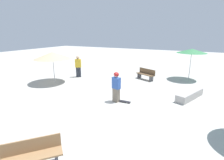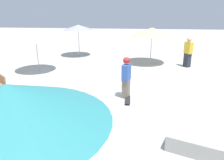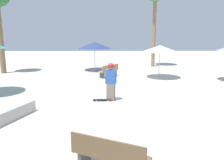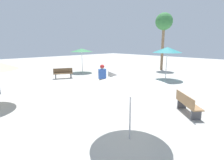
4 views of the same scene
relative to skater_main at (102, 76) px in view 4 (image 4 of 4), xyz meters
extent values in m
plane|color=#B2AFA8|center=(0.29, 0.04, -0.89)|extent=(60.00, 60.00, 0.00)
cube|color=#726656|center=(0.00, 0.00, -0.52)|extent=(0.33, 0.40, 0.74)
cube|color=#2D519E|center=(0.00, 0.00, 0.16)|extent=(0.36, 0.49, 0.61)
sphere|color=tan|center=(0.00, 0.00, 0.59)|extent=(0.24, 0.24, 0.24)
sphere|color=maroon|center=(0.00, 0.00, 0.62)|extent=(0.27, 0.27, 0.27)
cube|color=black|center=(-0.09, 0.38, -0.83)|extent=(0.22, 0.81, 0.02)
cylinder|color=silver|center=(-0.18, 0.63, -0.86)|extent=(0.03, 0.05, 0.05)
cylinder|color=silver|center=(-0.01, 0.63, -0.86)|extent=(0.03, 0.05, 0.05)
cylinder|color=silver|center=(-0.17, 0.13, -0.86)|extent=(0.03, 0.05, 0.05)
cylinder|color=silver|center=(0.00, 0.14, -0.86)|extent=(0.03, 0.05, 0.05)
cube|color=#A8A39E|center=(-2.29, 3.50, -0.68)|extent=(2.34, 1.33, 0.42)
cube|color=#47474C|center=(-4.87, 0.62, -0.69)|extent=(0.39, 0.24, 0.40)
cube|color=#47474C|center=(-5.41, -0.50, -0.69)|extent=(0.39, 0.24, 0.40)
cube|color=brown|center=(-5.14, 0.06, -0.46)|extent=(1.08, 1.63, 0.05)
cube|color=brown|center=(-5.32, 0.15, -0.24)|extent=(0.72, 1.46, 0.40)
cube|color=#47474C|center=(4.97, 0.52, -0.69)|extent=(0.32, 0.35, 0.40)
cube|color=#47474C|center=(5.91, -0.29, -0.69)|extent=(0.32, 0.35, 0.40)
cube|color=#9E754C|center=(5.44, 0.12, -0.46)|extent=(1.50, 1.38, 0.05)
cube|color=#9E754C|center=(5.31, -0.04, -0.24)|extent=(1.23, 1.08, 0.40)
cylinder|color=#B7B7BC|center=(5.03, -3.23, 0.11)|extent=(0.05, 0.05, 2.00)
cone|color=white|center=(5.03, -3.23, 1.05)|extent=(2.30, 2.30, 0.42)
cylinder|color=#B7B7BC|center=(1.06, 6.04, 0.35)|extent=(0.05, 0.05, 2.48)
cone|color=teal|center=(1.06, 6.04, 1.53)|extent=(2.31, 2.31, 0.45)
cylinder|color=#B7B7BC|center=(-6.79, 3.13, 0.26)|extent=(0.05, 0.05, 2.30)
cone|color=#387F4C|center=(-6.79, 3.13, 1.37)|extent=(2.22, 2.22, 0.32)
cylinder|color=#896B4C|center=(-1.95, 10.45, 1.58)|extent=(0.29, 0.29, 4.94)
sphere|color=#387A3D|center=(-1.95, 10.45, 4.33)|extent=(1.82, 1.82, 1.82)
camera|label=1|loc=(7.96, 3.83, 2.75)|focal=28.00mm
camera|label=2|loc=(-0.31, 8.08, 2.52)|focal=35.00mm
camera|label=3|loc=(-9.16, 0.09, 1.90)|focal=35.00mm
camera|label=4|loc=(8.22, -7.08, 2.05)|focal=28.00mm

